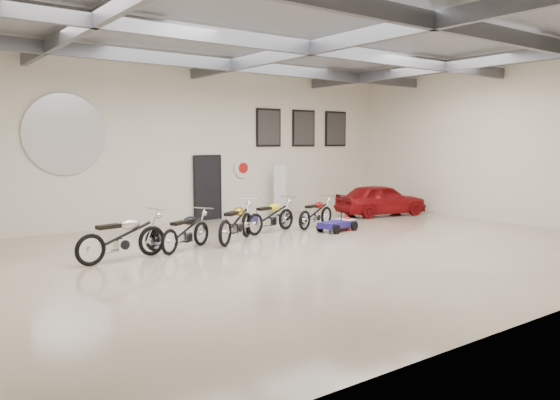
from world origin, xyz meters
TOP-DOWN VIEW (x-y plane):
  - floor at (0.00, 0.00)m, footprint 16.00×12.00m
  - ceiling at (0.00, 0.00)m, footprint 16.00×12.00m
  - back_wall at (0.00, 6.00)m, footprint 16.00×0.02m
  - right_wall at (8.00, 0.00)m, footprint 0.02×12.00m
  - ceiling_beams at (0.00, 0.00)m, footprint 15.80×11.80m
  - door at (0.50, 5.95)m, footprint 0.92×0.08m
  - logo_plaque at (-4.00, 5.95)m, footprint 2.30×0.06m
  - poster_left at (3.00, 5.96)m, footprint 1.05×0.08m
  - poster_mid at (4.60, 5.96)m, footprint 1.05×0.08m
  - poster_right at (6.20, 5.96)m, footprint 1.05×0.08m
  - oil_sign at (1.90, 5.95)m, footprint 0.72×0.10m
  - banner_stand at (3.17, 5.50)m, footprint 0.52×0.26m
  - motorcycle_silver at (-4.08, 1.45)m, footprint 2.19×1.00m
  - motorcycle_black at (-2.43, 1.70)m, footprint 1.91×1.40m
  - motorcycle_gold at (-0.86, 1.94)m, footprint 2.07×1.73m
  - motorcycle_yellow at (0.71, 2.60)m, footprint 2.01×1.02m
  - motorcycle_red at (2.33, 2.54)m, footprint 1.88×1.10m
  - go_kart at (2.52, 1.66)m, footprint 1.62×0.95m
  - vintage_car at (6.00, 3.31)m, footprint 1.98×3.49m

SIDE VIEW (x-z plane):
  - floor at x=0.00m, z-range -0.01..0.01m
  - go_kart at x=2.52m, z-range 0.00..0.55m
  - motorcycle_red at x=2.33m, z-range 0.00..0.94m
  - motorcycle_black at x=-2.43m, z-range 0.00..0.97m
  - motorcycle_yellow at x=0.71m, z-range 0.00..1.00m
  - motorcycle_gold at x=-0.86m, z-range 0.00..1.08m
  - motorcycle_silver at x=-4.08m, z-range 0.00..1.10m
  - vintage_car at x=6.00m, z-range 0.00..1.12m
  - banner_stand at x=3.17m, z-range 0.00..1.82m
  - door at x=0.50m, z-range 0.00..2.10m
  - oil_sign at x=1.90m, z-range 1.34..2.06m
  - back_wall at x=0.00m, z-range 0.00..5.00m
  - right_wall at x=8.00m, z-range 0.00..5.00m
  - logo_plaque at x=-4.00m, z-range 2.22..3.38m
  - poster_left at x=3.00m, z-range 2.42..3.78m
  - poster_mid at x=4.60m, z-range 2.42..3.78m
  - poster_right at x=6.20m, z-range 2.42..3.78m
  - ceiling_beams at x=0.00m, z-range 4.59..4.91m
  - ceiling at x=0.00m, z-range 5.00..5.00m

